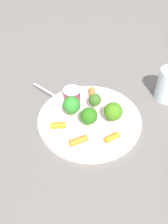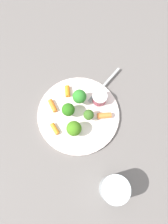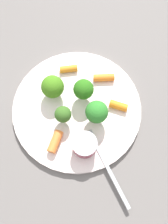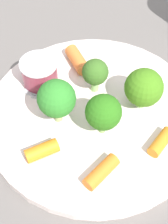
# 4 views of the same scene
# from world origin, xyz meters

# --- Properties ---
(ground_plane) EXTENTS (2.40, 2.40, 0.00)m
(ground_plane) POSITION_xyz_m (0.00, 0.00, 0.00)
(ground_plane) COLOR #625D59
(plate) EXTENTS (0.27, 0.27, 0.01)m
(plate) POSITION_xyz_m (0.00, 0.00, 0.01)
(plate) COLOR silver
(plate) RESTS_ON ground_plane
(sauce_cup) EXTENTS (0.05, 0.05, 0.04)m
(sauce_cup) POSITION_xyz_m (0.01, -0.08, 0.03)
(sauce_cup) COLOR maroon
(sauce_cup) RESTS_ON plate
(broccoli_floret_0) EXTENTS (0.05, 0.05, 0.06)m
(broccoli_floret_0) POSITION_xyz_m (-0.05, 0.03, 0.04)
(broccoli_floret_0) COLOR #88B56C
(broccoli_floret_0) RESTS_ON plate
(broccoli_floret_1) EXTENTS (0.03, 0.03, 0.05)m
(broccoli_floret_1) POSITION_xyz_m (-0.03, -0.02, 0.04)
(broccoli_floret_1) COLOR #8FBF6C
(broccoli_floret_1) RESTS_ON plate
(broccoli_floret_2) EXTENTS (0.04, 0.04, 0.06)m
(broccoli_floret_2) POSITION_xyz_m (0.04, -0.02, 0.05)
(broccoli_floret_2) COLOR #97AA69
(broccoli_floret_2) RESTS_ON plate
(broccoli_floret_3) EXTENTS (0.04, 0.04, 0.06)m
(broccoli_floret_3) POSITION_xyz_m (0.01, 0.03, 0.05)
(broccoli_floret_3) COLOR #82AE61
(broccoli_floret_3) RESTS_ON plate
(carrot_stick_0) EXTENTS (0.04, 0.03, 0.02)m
(carrot_stick_0) POSITION_xyz_m (0.08, 0.00, 0.02)
(carrot_stick_0) COLOR orange
(carrot_stick_0) RESTS_ON plate
(carrot_stick_1) EXTENTS (0.04, 0.02, 0.01)m
(carrot_stick_1) POSITION_xyz_m (-0.02, 0.09, 0.02)
(carrot_stick_1) COLOR orange
(carrot_stick_1) RESTS_ON plate
(carrot_stick_2) EXTENTS (0.03, 0.05, 0.02)m
(carrot_stick_2) POSITION_xyz_m (-0.04, -0.07, 0.02)
(carrot_stick_2) COLOR orange
(carrot_stick_2) RESTS_ON plate
(carrot_stick_3) EXTENTS (0.04, 0.02, 0.02)m
(carrot_stick_3) POSITION_xyz_m (0.06, 0.06, 0.02)
(carrot_stick_3) COLOR orange
(carrot_stick_3) RESTS_ON plate
(fork) EXTENTS (0.08, 0.15, 0.00)m
(fork) POSITION_xyz_m (0.06, -0.12, 0.01)
(fork) COLOR #ADB3B6
(fork) RESTS_ON plate
(drinking_glass) EXTENTS (0.07, 0.07, 0.09)m
(drinking_glass) POSITION_xyz_m (-0.25, 0.01, 0.04)
(drinking_glass) COLOR silver
(drinking_glass) RESTS_ON ground_plane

